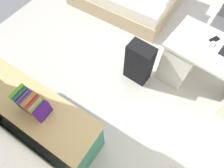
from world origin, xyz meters
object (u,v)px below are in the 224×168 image
desk (216,73)px  suitcase_black (139,63)px  credenza (33,111)px  computer_mouse (213,44)px  cell_phone_by_mouse (214,39)px

desk → suitcase_black: (0.95, 0.37, -0.06)m
credenza → computer_mouse: bearing=-128.8°
desk → computer_mouse: computer_mouse is taller
desk → cell_phone_by_mouse: bearing=-34.1°
cell_phone_by_mouse → computer_mouse: bearing=121.3°
desk → computer_mouse: (0.23, -0.07, 0.37)m
desk → credenza: size_ratio=0.83×
desk → computer_mouse: 0.45m
suitcase_black → cell_phone_by_mouse: (-0.72, -0.53, 0.42)m
computer_mouse → credenza: bearing=56.9°
suitcase_black → computer_mouse: 0.95m
credenza → cell_phone_by_mouse: size_ratio=13.24×
suitcase_black → computer_mouse: computer_mouse is taller
desk → cell_phone_by_mouse: cell_phone_by_mouse is taller
suitcase_black → cell_phone_by_mouse: bearing=-139.5°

